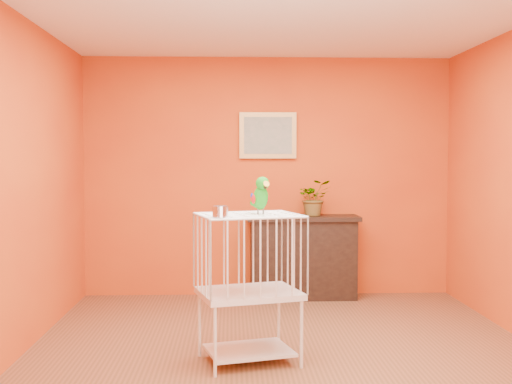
{
  "coord_description": "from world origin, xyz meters",
  "views": [
    {
      "loc": [
        -0.4,
        -4.76,
        1.5
      ],
      "look_at": [
        -0.22,
        -0.14,
        1.26
      ],
      "focal_mm": 45.0,
      "sensor_mm": 36.0,
      "label": 1
    }
  ],
  "objects": [
    {
      "name": "console_cabinet",
      "position": [
        0.37,
        2.04,
        0.44
      ],
      "size": [
        1.19,
        0.43,
        0.89
      ],
      "color": "black",
      "rests_on": "ground"
    },
    {
      "name": "room_shell",
      "position": [
        0.0,
        0.0,
        1.58
      ],
      "size": [
        4.5,
        4.5,
        4.5
      ],
      "color": "#C94B12",
      "rests_on": "ground"
    },
    {
      "name": "potted_plant",
      "position": [
        0.49,
        2.07,
        1.04
      ],
      "size": [
        0.38,
        0.42,
        0.3
      ],
      "primitive_type": "imported",
      "rotation": [
        0.0,
        0.0,
        0.1
      ],
      "color": "#26722D",
      "rests_on": "console_cabinet"
    },
    {
      "name": "parrot",
      "position": [
        -0.19,
        -0.09,
        1.23
      ],
      "size": [
        0.16,
        0.25,
        0.28
      ],
      "rotation": [
        0.0,
        0.0,
        0.39
      ],
      "color": "#59544C",
      "rests_on": "birdcage"
    },
    {
      "name": "framed_picture",
      "position": [
        0.0,
        2.22,
        1.75
      ],
      "size": [
        0.62,
        0.04,
        0.5
      ],
      "color": "#B07D3F",
      "rests_on": "room_shell"
    },
    {
      "name": "birdcage",
      "position": [
        -0.27,
        -0.11,
        0.57
      ],
      "size": [
        0.82,
        0.71,
        1.09
      ],
      "rotation": [
        0.0,
        0.0,
        0.27
      ],
      "color": "silver",
      "rests_on": "ground"
    },
    {
      "name": "feed_cup",
      "position": [
        -0.48,
        -0.37,
        1.14
      ],
      "size": [
        0.11,
        0.11,
        0.08
      ],
      "primitive_type": "cylinder",
      "color": "silver",
      "rests_on": "birdcage"
    },
    {
      "name": "ground",
      "position": [
        0.0,
        0.0,
        0.0
      ],
      "size": [
        4.5,
        4.5,
        0.0
      ],
      "primitive_type": "plane",
      "color": "brown",
      "rests_on": "ground"
    }
  ]
}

